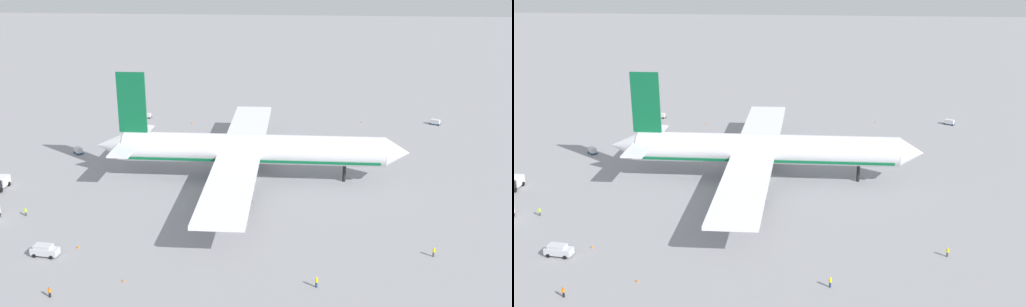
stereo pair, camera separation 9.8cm
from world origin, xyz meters
The scene contains 16 objects.
ground_plane centered at (0.00, 0.00, 0.00)m, with size 600.00×600.00×0.00m, color gray.
airliner centered at (-1.30, -0.09, 6.45)m, with size 66.40×74.10×22.75m.
service_truck_2 centered at (-51.48, -9.75, 1.32)m, with size 2.44×5.57×2.33m.
service_van centered at (-31.00, -36.92, 1.03)m, with size 4.65×2.46×1.97m.
baggage_cart_0 centered at (-43.10, 13.20, 0.82)m, with size 2.77×2.78×1.50m.
baggage_cart_1 centered at (46.85, 44.72, 0.79)m, with size 3.45×2.58×1.45m.
baggage_cart_2 centered at (-34.17, 45.36, 0.74)m, with size 2.98×1.81×1.36m.
ground_worker_1 centered at (-25.43, -48.92, 0.83)m, with size 0.54×0.54×1.65m.
ground_worker_2 centered at (12.84, -43.29, 0.88)m, with size 0.46×0.46×1.74m.
ground_worker_3 centered at (-40.66, -22.16, 0.81)m, with size 0.55×0.55×1.61m.
ground_worker_4 centered at (31.92, -32.39, 0.84)m, with size 0.51×0.51×1.66m.
traffic_cone_0 centered at (-16.02, -44.00, 0.28)m, with size 0.36×0.36×0.55m, color orange.
traffic_cone_1 centered at (-26.60, -33.90, 0.28)m, with size 0.36×0.36×0.55m, color orange.
traffic_cone_2 centered at (-20.37, 40.57, 0.28)m, with size 0.36×0.36×0.55m, color orange.
traffic_cone_3 centered at (26.61, 44.95, 0.28)m, with size 0.36×0.36×0.55m, color orange.
traffic_cone_4 centered at (-41.32, 41.34, 0.28)m, with size 0.36×0.36×0.55m, color orange.
Camera 1 is at (10.12, -124.80, 48.95)m, focal length 43.95 mm.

